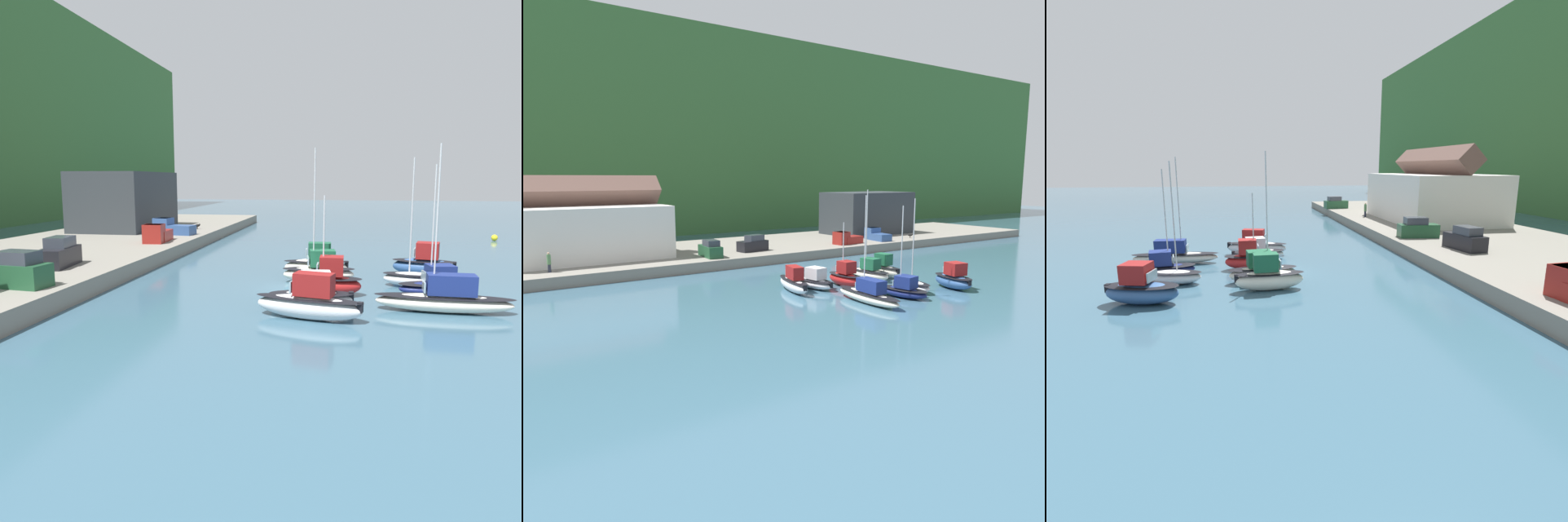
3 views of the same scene
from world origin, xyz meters
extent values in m
plane|color=#385B70|center=(0.00, 0.00, 0.00)|extent=(320.00, 320.00, 0.00)
cube|color=gray|center=(0.00, 22.93, 0.63)|extent=(111.47, 20.31, 1.26)
cube|color=#2D3338|center=(27.46, 24.96, 4.90)|extent=(14.76, 8.95, 7.28)
cube|color=slate|center=(27.46, 20.54, 4.90)|extent=(14.02, 0.10, 4.37)
ellipsoid|color=silver|center=(-7.69, -1.47, 0.67)|extent=(2.86, 6.19, 1.34)
ellipsoid|color=black|center=(-7.69, -1.47, 1.14)|extent=(2.94, 6.32, 0.12)
cube|color=maroon|center=(-7.76, -1.76, 1.96)|extent=(1.58, 2.31, 1.24)
cube|color=#8CA5B2|center=(-7.48, -0.59, 1.77)|extent=(1.00, 0.33, 0.62)
cube|color=black|center=(-8.36, -4.24, 0.94)|extent=(0.42, 0.36, 0.56)
ellipsoid|color=white|center=(-5.13, -1.46, 0.51)|extent=(2.46, 5.14, 1.03)
ellipsoid|color=black|center=(-5.13, -1.46, 0.87)|extent=(2.55, 5.25, 0.12)
cube|color=silver|center=(-5.10, -1.70, 1.61)|extent=(1.62, 1.89, 1.16)
cube|color=#8CA5B2|center=(-5.21, -0.69, 1.43)|extent=(1.29, 0.25, 0.58)
cube|color=black|center=(-4.86, -3.80, 0.72)|extent=(0.39, 0.32, 0.56)
ellipsoid|color=red|center=(-1.72, -2.30, 0.69)|extent=(1.91, 4.34, 1.37)
ellipsoid|color=black|center=(-1.72, -2.30, 1.17)|extent=(1.99, 4.43, 0.12)
cube|color=maroon|center=(-1.72, -2.52, 2.00)|extent=(1.43, 1.52, 1.24)
cube|color=#8CA5B2|center=(-1.72, -1.61, 1.81)|extent=(1.28, 0.10, 0.62)
cylinder|color=silver|center=(-1.72, -1.98, 3.97)|extent=(0.10, 0.10, 5.19)
ellipsoid|color=white|center=(2.45, -1.45, 0.62)|extent=(2.45, 5.41, 1.23)
ellipsoid|color=black|center=(2.45, -1.45, 1.05)|extent=(2.54, 5.53, 0.12)
cube|color=#195638|center=(2.48, -1.71, 1.84)|extent=(1.59, 1.98, 1.21)
cube|color=#8CA5B2|center=(2.35, -0.66, 1.66)|extent=(1.24, 0.25, 0.60)
cylinder|color=silver|center=(2.40, -1.06, 5.53)|extent=(0.10, 0.10, 8.58)
ellipsoid|color=white|center=(4.78, -1.13, 0.72)|extent=(1.83, 5.04, 1.45)
ellipsoid|color=black|center=(4.78, -1.13, 1.23)|extent=(1.90, 5.15, 0.12)
cube|color=#195638|center=(4.79, -1.37, 2.08)|extent=(1.27, 1.80, 1.26)
cube|color=#8CA5B2|center=(4.74, -0.36, 1.89)|extent=(1.06, 0.16, 0.63)
cube|color=black|center=(4.90, -3.48, 1.01)|extent=(0.37, 0.30, 0.56)
ellipsoid|color=white|center=(-4.90, -9.03, 0.53)|extent=(2.03, 7.72, 1.06)
ellipsoid|color=black|center=(-4.90, -9.03, 0.90)|extent=(2.10, 7.88, 0.12)
cube|color=navy|center=(-4.92, -9.41, 1.64)|extent=(1.38, 2.73, 1.17)
cube|color=#8CA5B2|center=(-4.86, -7.92, 1.47)|extent=(1.14, 0.15, 0.58)
cylinder|color=silver|center=(-4.88, -8.45, 5.31)|extent=(0.10, 0.10, 8.50)
ellipsoid|color=navy|center=(-0.61, -9.30, 0.47)|extent=(2.75, 5.10, 0.93)
ellipsoid|color=black|center=(-0.61, -9.30, 0.79)|extent=(2.85, 5.21, 0.12)
cube|color=navy|center=(-0.57, -9.54, 1.50)|extent=(1.74, 1.92, 1.13)
cube|color=#8CA5B2|center=(-0.73, -8.56, 1.33)|extent=(1.34, 0.32, 0.57)
cylinder|color=silver|center=(-0.67, -8.95, 4.74)|extent=(0.10, 0.10, 7.60)
ellipsoid|color=white|center=(2.05, -8.22, 0.54)|extent=(2.37, 4.43, 1.07)
ellipsoid|color=black|center=(2.05, -8.22, 0.91)|extent=(2.45, 4.52, 0.12)
cylinder|color=silver|center=(2.10, -7.91, 5.09)|extent=(0.10, 0.10, 8.03)
ellipsoid|color=#33568E|center=(6.44, -9.51, 0.72)|extent=(3.10, 5.13, 1.44)
ellipsoid|color=black|center=(6.44, -9.51, 1.22)|extent=(3.21, 5.24, 0.12)
cube|color=maroon|center=(6.39, -9.74, 2.07)|extent=(1.92, 1.98, 1.26)
cube|color=#8CA5B2|center=(6.60, -8.78, 1.88)|extent=(1.42, 0.41, 0.63)
cube|color=black|center=(5.95, -11.73, 1.01)|extent=(0.41, 0.35, 0.56)
cube|color=black|center=(-0.97, 17.34, 1.96)|extent=(4.41, 2.36, 1.40)
cube|color=#333842|center=(-0.65, 17.39, 3.04)|extent=(2.50, 1.83, 0.76)
cube|color=#1E4C2D|center=(-8.00, 15.98, 1.96)|extent=(2.22, 4.36, 1.40)
cube|color=#333842|center=(-8.03, 15.66, 3.04)|extent=(1.76, 2.45, 0.76)
cube|color=maroon|center=(15.42, 15.83, 1.81)|extent=(3.68, 2.31, 1.10)
cube|color=maroon|center=(13.40, 15.64, 2.21)|extent=(2.05, 2.06, 1.90)
cube|color=#2D333D|center=(13.40, 15.64, 2.91)|extent=(1.78, 1.94, 0.50)
cube|color=#2D4C84|center=(21.61, 15.80, 1.81)|extent=(2.49, 3.76, 1.10)
cube|color=#2D4C84|center=(21.90, 17.81, 2.21)|extent=(2.15, 2.15, 1.90)
cube|color=#2D333D|center=(21.90, 17.81, 2.91)|extent=(2.02, 1.86, 0.50)
cylinder|color=black|center=(28.46, 15.69, 1.40)|extent=(0.12, 0.12, 0.28)
ellipsoid|color=black|center=(28.46, 15.69, 1.72)|extent=(0.81, 0.73, 0.36)
sphere|color=black|center=(28.74, 15.47, 1.83)|extent=(0.22, 0.22, 0.22)
sphere|color=yellow|center=(32.59, -21.71, 0.39)|extent=(0.77, 0.77, 0.77)
camera|label=1|loc=(-34.77, -3.46, 7.54)|focal=35.00mm
camera|label=2|loc=(-36.28, -41.16, 11.07)|focal=35.00mm
camera|label=3|loc=(33.08, -3.10, 8.68)|focal=28.00mm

